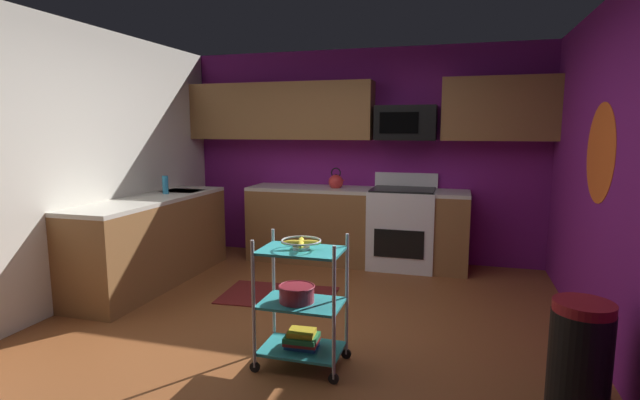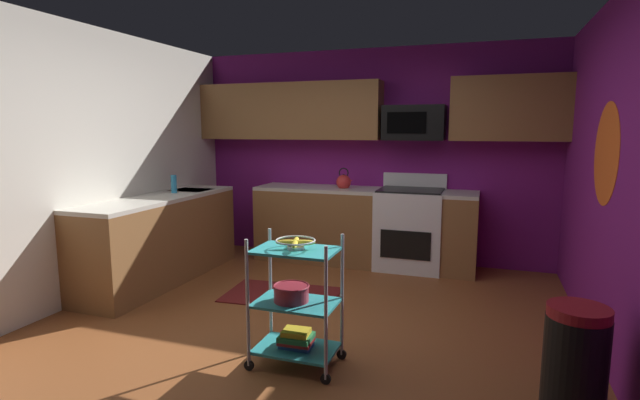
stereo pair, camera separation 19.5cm
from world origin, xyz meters
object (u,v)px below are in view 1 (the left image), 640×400
object	(u,v)px
fruit_bowl	(301,243)
dish_soap_bottle	(165,185)
microwave	(406,123)
mixing_bowl_large	(297,293)
trash_can	(580,357)
book_stack	(302,339)
kettle	(336,182)
rolling_cart	(302,303)
oven_range	(402,227)

from	to	relation	value
fruit_bowl	dish_soap_bottle	world-z (taller)	dish_soap_bottle
microwave	mixing_bowl_large	size ratio (longest dim) A/B	2.78
fruit_bowl	mixing_bowl_large	xyz separation A→B (m)	(-0.03, -0.00, -0.36)
mixing_bowl_large	trash_can	xyz separation A→B (m)	(1.75, -0.06, -0.19)
book_stack	dish_soap_bottle	size ratio (longest dim) A/B	1.19
fruit_bowl	kettle	xyz separation A→B (m)	(-0.43, 2.64, 0.12)
fruit_bowl	dish_soap_bottle	size ratio (longest dim) A/B	1.36
fruit_bowl	rolling_cart	bearing A→B (deg)	-75.96
kettle	dish_soap_bottle	size ratio (longest dim) A/B	1.32
dish_soap_bottle	rolling_cart	bearing A→B (deg)	-36.97
microwave	trash_can	distance (m)	3.40
oven_range	microwave	bearing A→B (deg)	90.26
microwave	mixing_bowl_large	distance (m)	3.02
oven_range	mixing_bowl_large	distance (m)	2.67
kettle	trash_can	world-z (taller)	kettle
microwave	dish_soap_bottle	xyz separation A→B (m)	(-2.49, -1.16, -0.68)
rolling_cart	fruit_bowl	xyz separation A→B (m)	(-0.00, 0.00, 0.42)
kettle	microwave	bearing A→B (deg)	7.59
rolling_cart	trash_can	bearing A→B (deg)	-2.09
rolling_cart	fruit_bowl	bearing A→B (deg)	104.04
fruit_bowl	kettle	world-z (taller)	kettle
kettle	mixing_bowl_large	bearing A→B (deg)	-81.38
rolling_cart	trash_can	size ratio (longest dim) A/B	1.39
microwave	fruit_bowl	size ratio (longest dim) A/B	2.57
mixing_bowl_large	trash_can	distance (m)	1.76
microwave	kettle	world-z (taller)	microwave
microwave	kettle	bearing A→B (deg)	-172.41
fruit_bowl	mixing_bowl_large	distance (m)	0.36
oven_range	mixing_bowl_large	size ratio (longest dim) A/B	4.37
microwave	book_stack	bearing A→B (deg)	-97.87
mixing_bowl_large	trash_can	bearing A→B (deg)	-2.05
trash_can	rolling_cart	bearing A→B (deg)	177.91
mixing_bowl_large	book_stack	xyz separation A→B (m)	(0.03, 0.00, -0.33)
mixing_bowl_large	dish_soap_bottle	xyz separation A→B (m)	(-2.08, 1.59, 0.50)
rolling_cart	trash_can	xyz separation A→B (m)	(1.71, -0.06, -0.12)
microwave	dish_soap_bottle	distance (m)	2.83
rolling_cart	dish_soap_bottle	bearing A→B (deg)	143.03
fruit_bowl	mixing_bowl_large	size ratio (longest dim) A/B	1.08
microwave	book_stack	size ratio (longest dim) A/B	2.94
book_stack	fruit_bowl	bearing A→B (deg)	104.04
book_stack	dish_soap_bottle	world-z (taller)	dish_soap_bottle
microwave	mixing_bowl_large	xyz separation A→B (m)	(-0.41, -2.75, -1.18)
rolling_cart	book_stack	distance (m)	0.26
rolling_cart	mixing_bowl_large	xyz separation A→B (m)	(-0.03, 0.00, 0.07)
oven_range	mixing_bowl_large	world-z (taller)	oven_range
oven_range	trash_can	world-z (taller)	oven_range
rolling_cart	kettle	size ratio (longest dim) A/B	3.47
dish_soap_bottle	oven_range	bearing A→B (deg)	22.91
oven_range	book_stack	distance (m)	2.68
rolling_cart	book_stack	size ratio (longest dim) A/B	3.84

